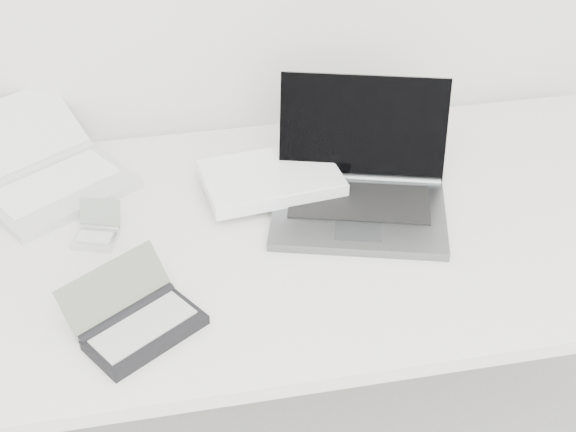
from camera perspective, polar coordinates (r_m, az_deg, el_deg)
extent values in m
cube|color=white|center=(1.61, 0.78, -1.15)|extent=(1.60, 0.80, 0.03)
cylinder|color=silver|center=(2.33, 17.31, -0.69)|extent=(0.04, 0.04, 0.70)
cube|color=#5C5E61|center=(1.62, 5.05, 0.03)|extent=(0.40, 0.32, 0.02)
cube|color=black|center=(1.64, 5.09, 1.03)|extent=(0.31, 0.20, 0.00)
cube|color=black|center=(1.69, 5.35, 6.30)|extent=(0.35, 0.16, 0.21)
cylinder|color=#5C5E61|center=(1.72, 5.13, 2.68)|extent=(0.33, 0.11, 0.02)
cube|color=#3A3C3F|center=(1.57, 5.02, -1.11)|extent=(0.10, 0.08, 0.00)
cube|color=white|center=(1.68, -1.22, 2.72)|extent=(0.30, 0.22, 0.03)
cube|color=white|center=(1.68, -1.22, 3.14)|extent=(0.29, 0.21, 0.00)
cube|color=silver|center=(1.75, -15.88, 1.72)|extent=(0.35, 0.32, 0.02)
cube|color=white|center=(1.76, -16.27, 2.29)|extent=(0.27, 0.23, 0.00)
cube|color=white|center=(1.86, -18.95, 5.49)|extent=(0.32, 0.28, 0.11)
cylinder|color=silver|center=(1.82, -17.50, 3.25)|extent=(0.25, 0.17, 0.02)
cube|color=silver|center=(1.61, -13.54, -1.66)|extent=(0.10, 0.08, 0.01)
cube|color=#B4B4B9|center=(1.60, -13.58, -1.45)|extent=(0.07, 0.05, 0.00)
cube|color=#96A396|center=(1.62, -13.22, 0.21)|extent=(0.09, 0.05, 0.05)
cylinder|color=silver|center=(1.63, -13.23, -0.82)|extent=(0.08, 0.04, 0.01)
cube|color=black|center=(1.39, -10.07, -8.16)|extent=(0.22, 0.19, 0.02)
cube|color=#A1A1A1|center=(1.39, -10.24, -7.74)|extent=(0.19, 0.16, 0.00)
cube|color=#656D5A|center=(1.41, -12.23, -5.08)|extent=(0.20, 0.16, 0.08)
cylinder|color=black|center=(1.42, -11.34, -6.80)|extent=(0.17, 0.12, 0.02)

